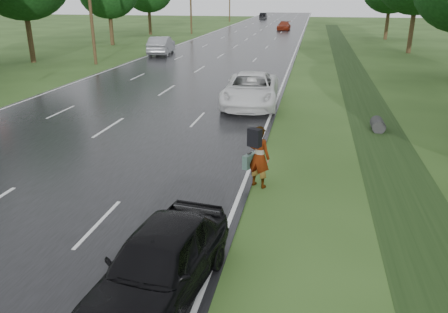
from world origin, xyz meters
TOP-DOWN VIEW (x-y plane):
  - road at (0.00, 45.00)m, footprint 14.00×180.00m
  - edge_stripe_east at (6.75, 45.00)m, footprint 0.12×180.00m
  - edge_stripe_west at (-6.75, 45.00)m, footprint 0.12×180.00m
  - center_line at (0.00, 45.00)m, footprint 0.12×180.00m
  - drainage_ditch at (11.50, 18.71)m, footprint 2.20×120.00m
  - pedestrian at (7.17, 3.19)m, footprint 0.94×0.99m
  - white_pickup at (5.50, 13.31)m, footprint 3.05×6.04m
  - dark_sedan at (6.00, -2.35)m, footprint 2.20×4.38m
  - silver_sedan at (-5.80, 31.87)m, footprint 2.43×5.33m
  - far_car_red at (3.59, 64.47)m, footprint 2.08×4.65m
  - far_car_dark at (-3.53, 97.51)m, footprint 1.49×4.20m

SIDE VIEW (x-z plane):
  - road at x=0.00m, z-range 0.00..0.04m
  - drainage_ditch at x=11.50m, z-range -0.24..0.32m
  - edge_stripe_east at x=6.75m, z-range 0.04..0.05m
  - edge_stripe_west at x=-6.75m, z-range 0.04..0.05m
  - center_line at x=0.00m, z-range 0.04..0.05m
  - far_car_red at x=3.59m, z-range 0.04..1.36m
  - far_car_dark at x=-3.53m, z-range 0.04..1.42m
  - dark_sedan at x=6.00m, z-range 0.04..1.47m
  - white_pickup at x=5.50m, z-range 0.04..1.68m
  - silver_sedan at x=-5.80m, z-range 0.04..1.73m
  - pedestrian at x=7.17m, z-range 0.03..1.95m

